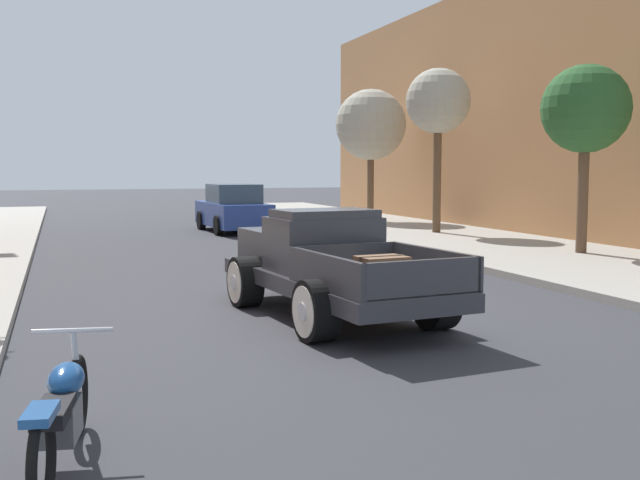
{
  "coord_description": "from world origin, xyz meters",
  "views": [
    {
      "loc": [
        -3.83,
        -10.99,
        2.19
      ],
      "look_at": [
        0.26,
        0.8,
        1.0
      ],
      "focal_mm": 42.23,
      "sensor_mm": 36.0,
      "label": 1
    }
  ],
  "objects_px": {
    "hotrod_truck_gunmetal": "(326,265)",
    "street_tree_second": "(438,103)",
    "car_background_blue": "(233,210)",
    "street_tree_nearest": "(586,110)",
    "motorcycle_parked": "(62,411)",
    "street_tree_third": "(371,125)"
  },
  "relations": [
    {
      "from": "motorcycle_parked",
      "to": "car_background_blue",
      "type": "distance_m",
      "value": 20.71
    },
    {
      "from": "street_tree_second",
      "to": "motorcycle_parked",
      "type": "bearing_deg",
      "value": -125.81
    },
    {
      "from": "car_background_blue",
      "to": "street_tree_second",
      "type": "xyz_separation_m",
      "value": [
        5.72,
        -4.08,
        3.48
      ]
    },
    {
      "from": "street_tree_nearest",
      "to": "street_tree_second",
      "type": "height_order",
      "value": "street_tree_second"
    },
    {
      "from": "car_background_blue",
      "to": "street_tree_second",
      "type": "relative_size",
      "value": 0.84
    },
    {
      "from": "hotrod_truck_gunmetal",
      "to": "street_tree_second",
      "type": "xyz_separation_m",
      "value": [
        7.64,
        10.92,
        3.49
      ]
    },
    {
      "from": "motorcycle_parked",
      "to": "car_background_blue",
      "type": "height_order",
      "value": "car_background_blue"
    },
    {
      "from": "car_background_blue",
      "to": "street_tree_nearest",
      "type": "bearing_deg",
      "value": -58.99
    },
    {
      "from": "car_background_blue",
      "to": "street_tree_third",
      "type": "bearing_deg",
      "value": 17.14
    },
    {
      "from": "motorcycle_parked",
      "to": "street_tree_third",
      "type": "bearing_deg",
      "value": 61.86
    },
    {
      "from": "street_tree_second",
      "to": "street_tree_third",
      "type": "xyz_separation_m",
      "value": [
        0.21,
        5.91,
        -0.38
      ]
    },
    {
      "from": "hotrod_truck_gunmetal",
      "to": "street_tree_second",
      "type": "relative_size",
      "value": 0.98
    },
    {
      "from": "car_background_blue",
      "to": "hotrod_truck_gunmetal",
      "type": "bearing_deg",
      "value": -97.28
    },
    {
      "from": "street_tree_nearest",
      "to": "street_tree_third",
      "type": "bearing_deg",
      "value": 91.66
    },
    {
      "from": "hotrod_truck_gunmetal",
      "to": "motorcycle_parked",
      "type": "distance_m",
      "value": 6.2
    },
    {
      "from": "hotrod_truck_gunmetal",
      "to": "street_tree_second",
      "type": "bearing_deg",
      "value": 55.03
    },
    {
      "from": "street_tree_nearest",
      "to": "motorcycle_parked",
      "type": "bearing_deg",
      "value": -141.72
    },
    {
      "from": "hotrod_truck_gunmetal",
      "to": "motorcycle_parked",
      "type": "relative_size",
      "value": 2.41
    },
    {
      "from": "motorcycle_parked",
      "to": "street_tree_nearest",
      "type": "bearing_deg",
      "value": 38.28
    },
    {
      "from": "hotrod_truck_gunmetal",
      "to": "car_background_blue",
      "type": "distance_m",
      "value": 15.12
    },
    {
      "from": "street_tree_nearest",
      "to": "car_background_blue",
      "type": "bearing_deg",
      "value": 121.01
    },
    {
      "from": "street_tree_third",
      "to": "hotrod_truck_gunmetal",
      "type": "bearing_deg",
      "value": -114.99
    }
  ]
}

